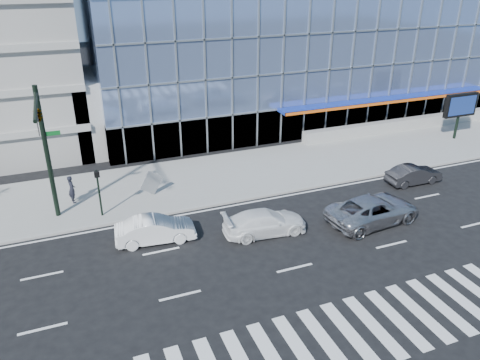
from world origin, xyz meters
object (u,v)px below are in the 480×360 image
(silver_suv, at_px, (373,210))
(tilted_panel, at_px, (151,183))
(traffic_signal, at_px, (41,128))
(white_suv, at_px, (265,222))
(dark_sedan, at_px, (414,175))
(pedestrian, at_px, (72,189))
(marquee_sign, at_px, (461,106))
(ped_signal_post, at_px, (98,186))
(white_sedan, at_px, (155,230))

(silver_suv, bearing_deg, tilted_panel, 49.47)
(silver_suv, bearing_deg, traffic_signal, 65.30)
(white_suv, height_order, dark_sedan, white_suv)
(silver_suv, distance_m, pedestrian, 18.78)
(white_suv, distance_m, tilted_panel, 8.57)
(marquee_sign, bearing_deg, tilted_panel, -177.05)
(silver_suv, bearing_deg, ped_signal_post, 61.18)
(traffic_signal, relative_size, silver_suv, 1.37)
(white_sedan, xyz_separation_m, dark_sedan, (18.51, 0.91, -0.06))
(white_sedan, distance_m, tilted_panel, 5.55)
(pedestrian, bearing_deg, dark_sedan, -118.67)
(white_sedan, height_order, pedestrian, pedestrian)
(traffic_signal, height_order, tilted_panel, traffic_signal)
(marquee_sign, height_order, white_suv, marquee_sign)
(pedestrian, relative_size, tilted_panel, 1.41)
(tilted_panel, bearing_deg, dark_sedan, -37.12)
(silver_suv, bearing_deg, white_suv, 74.10)
(silver_suv, distance_m, white_suv, 6.62)
(white_suv, bearing_deg, pedestrian, 56.01)
(silver_suv, bearing_deg, white_sedan, 72.53)
(silver_suv, relative_size, white_suv, 1.21)
(tilted_panel, bearing_deg, white_suv, -76.33)
(traffic_signal, relative_size, tilted_panel, 6.15)
(white_suv, xyz_separation_m, white_sedan, (-6.00, 1.45, 0.02))
(silver_suv, height_order, dark_sedan, silver_suv)
(white_suv, distance_m, dark_sedan, 12.73)
(ped_signal_post, bearing_deg, tilted_panel, 25.83)
(white_sedan, height_order, dark_sedan, white_sedan)
(ped_signal_post, xyz_separation_m, tilted_panel, (3.42, 1.65, -1.08))
(tilted_panel, bearing_deg, ped_signal_post, -176.78)
(traffic_signal, bearing_deg, white_suv, -23.94)
(silver_suv, bearing_deg, marquee_sign, -64.15)
(traffic_signal, height_order, silver_suv, traffic_signal)
(silver_suv, relative_size, pedestrian, 3.19)
(white_suv, relative_size, tilted_panel, 3.72)
(traffic_signal, distance_m, ped_signal_post, 4.75)
(white_suv, xyz_separation_m, dark_sedan, (12.51, 2.35, -0.04))
(white_sedan, height_order, tilted_panel, tilted_panel)
(marquee_sign, xyz_separation_m, tilted_panel, (-27.08, -1.40, -2.01))
(pedestrian, distance_m, tilted_panel, 5.00)
(ped_signal_post, distance_m, white_suv, 10.08)
(marquee_sign, relative_size, white_suv, 0.83)
(traffic_signal, xyz_separation_m, dark_sedan, (23.49, -2.52, -5.50))
(traffic_signal, relative_size, pedestrian, 4.37)
(traffic_signal, height_order, ped_signal_post, traffic_signal)
(traffic_signal, bearing_deg, pedestrian, 71.22)
(white_sedan, bearing_deg, white_suv, -97.70)
(dark_sedan, xyz_separation_m, pedestrian, (-22.50, 5.42, 0.40))
(ped_signal_post, distance_m, dark_sedan, 21.24)
(dark_sedan, bearing_deg, tilted_panel, 76.18)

